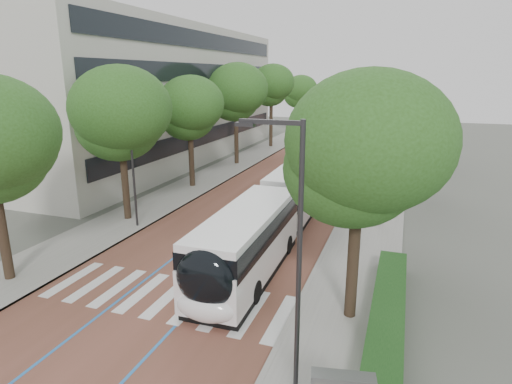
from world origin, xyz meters
TOP-DOWN VIEW (x-y plane):
  - ground at (0.00, 0.00)m, footprint 160.00×160.00m
  - road at (0.00, 40.00)m, footprint 11.00×140.00m
  - sidewalk_left at (-7.50, 40.00)m, footprint 4.00×140.00m
  - sidewalk_right at (7.50, 40.00)m, footprint 4.00×140.00m
  - kerb_left at (-5.60, 40.00)m, footprint 0.20×140.00m
  - kerb_right at (5.60, 40.00)m, footprint 0.20×140.00m
  - zebra_crossing at (0.20, 1.00)m, footprint 10.55×3.60m
  - lane_line_left at (-1.60, 40.00)m, footprint 0.12×126.00m
  - lane_line_right at (1.60, 40.00)m, footprint 0.12×126.00m
  - office_building at (-19.47, 28.00)m, footprint 18.11×40.00m
  - hedge at (9.10, 0.00)m, footprint 1.20×14.00m
  - streetlight_near at (6.62, -3.00)m, footprint 1.82×0.20m
  - streetlight_far at (6.62, 22.00)m, footprint 1.82×0.20m
  - lamp_post_left at (-6.10, 8.00)m, footprint 0.14×0.14m
  - trees_left at (-7.50, 22.92)m, footprint 6.11×60.49m
  - trees_right at (7.70, 22.25)m, footprint 5.81×47.78m
  - lead_bus at (2.62, 7.90)m, footprint 2.81×18.43m
  - bus_queued_0 at (2.18, 23.53)m, footprint 3.23×12.52m
  - bus_queued_1 at (2.89, 36.65)m, footprint 2.61×12.41m
  - bus_queued_2 at (2.53, 49.83)m, footprint 3.12×12.51m
  - bus_queued_3 at (3.35, 63.30)m, footprint 3.32×12.53m

SIDE VIEW (x-z plane):
  - ground at x=0.00m, z-range 0.00..0.00m
  - road at x=0.00m, z-range 0.00..0.02m
  - lane_line_left at x=-1.60m, z-range 0.02..0.03m
  - lane_line_right at x=1.60m, z-range 0.02..0.03m
  - zebra_crossing at x=0.20m, z-range 0.02..0.03m
  - sidewalk_left at x=-7.50m, z-range 0.00..0.12m
  - sidewalk_right at x=7.50m, z-range 0.00..0.12m
  - kerb_left at x=-5.60m, z-range -0.01..0.13m
  - kerb_right at x=5.60m, z-range -0.01..0.13m
  - hedge at x=9.10m, z-range 0.12..0.92m
  - bus_queued_0 at x=2.18m, z-range 0.02..3.22m
  - bus_queued_1 at x=2.89m, z-range 0.02..3.22m
  - bus_queued_2 at x=2.53m, z-range 0.02..3.22m
  - bus_queued_3 at x=3.35m, z-range 0.02..3.22m
  - lead_bus at x=2.62m, z-range 0.03..3.23m
  - lamp_post_left at x=-6.10m, z-range 0.12..8.12m
  - streetlight_near at x=6.62m, z-range 0.82..8.82m
  - streetlight_far at x=6.62m, z-range 0.82..8.82m
  - trees_right at x=7.70m, z-range 1.81..10.63m
  - trees_left at x=-7.50m, z-range 1.74..11.64m
  - office_building at x=-19.47m, z-range 0.00..14.00m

